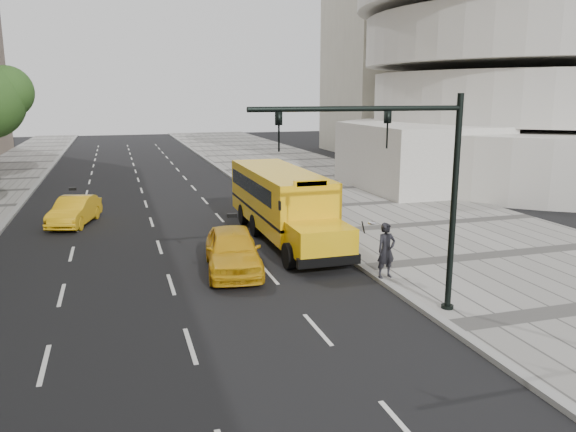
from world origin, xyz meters
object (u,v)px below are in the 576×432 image
object	(u,v)px
taxi_near	(233,250)
taxi_far	(74,211)
school_bus	(281,198)
pedestrian	(386,250)
traffic_signal	(411,179)

from	to	relation	value
taxi_near	taxi_far	world-z (taller)	taxi_near
school_bus	taxi_near	distance (m)	5.61
school_bus	taxi_near	size ratio (longest dim) A/B	2.43
school_bus	pedestrian	world-z (taller)	school_bus
school_bus	taxi_near	bearing A→B (deg)	-124.91
school_bus	taxi_near	world-z (taller)	school_bus
pedestrian	traffic_signal	world-z (taller)	traffic_signal
taxi_far	traffic_signal	xyz separation A→B (m)	(9.85, -15.51, 3.39)
taxi_near	traffic_signal	xyz separation A→B (m)	(3.86, -5.84, 3.28)
pedestrian	taxi_far	bearing A→B (deg)	123.50
taxi_near	taxi_far	distance (m)	11.38
school_bus	taxi_far	bearing A→B (deg)	150.71
taxi_near	taxi_far	xyz separation A→B (m)	(-5.99, 9.67, -0.11)
pedestrian	traffic_signal	distance (m)	4.44
school_bus	taxi_far	distance (m)	10.55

